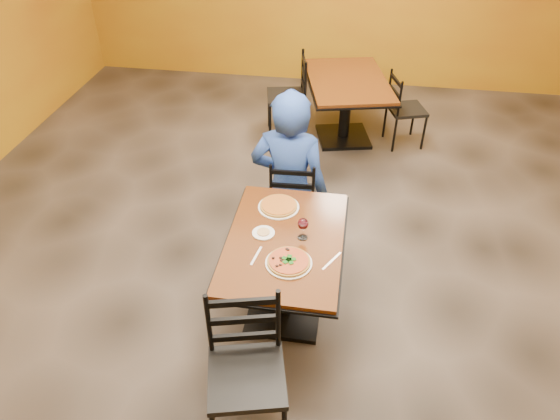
% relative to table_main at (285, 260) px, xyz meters
% --- Properties ---
extents(floor, '(7.00, 8.00, 0.01)m').
position_rel_table_main_xyz_m(floor, '(0.00, 0.50, -0.56)').
color(floor, black).
rests_on(floor, ground).
extents(table_main, '(0.83, 1.23, 0.75)m').
position_rel_table_main_xyz_m(table_main, '(0.00, 0.00, 0.00)').
color(table_main, '#5B330E').
rests_on(table_main, floor).
extents(table_second, '(1.16, 1.48, 0.75)m').
position_rel_table_main_xyz_m(table_second, '(0.29, 2.82, 0.00)').
color(table_second, '#5B330E').
rests_on(table_second, floor).
extents(chair_main_near, '(0.54, 0.54, 0.99)m').
position_rel_table_main_xyz_m(chair_main_near, '(-0.08, -0.95, -0.06)').
color(chair_main_near, black).
rests_on(chair_main_near, floor).
extents(chair_main_far, '(0.41, 0.41, 0.86)m').
position_rel_table_main_xyz_m(chair_main_far, '(-0.07, 0.95, -0.13)').
color(chair_main_far, black).
rests_on(chair_main_far, floor).
extents(chair_second_left, '(0.52, 0.52, 0.98)m').
position_rel_table_main_xyz_m(chair_second_left, '(-0.41, 2.82, -0.07)').
color(chair_second_left, black).
rests_on(chair_second_left, floor).
extents(chair_second_right, '(0.48, 0.48, 0.85)m').
position_rel_table_main_xyz_m(chair_second_right, '(0.98, 2.82, -0.13)').
color(chair_second_right, black).
rests_on(chair_second_right, floor).
extents(diner, '(0.72, 0.50, 1.42)m').
position_rel_table_main_xyz_m(diner, '(-0.11, 0.97, 0.16)').
color(diner, '#1B2697').
rests_on(diner, floor).
extents(plate_main, '(0.31, 0.31, 0.01)m').
position_rel_table_main_xyz_m(plate_main, '(0.06, -0.23, 0.20)').
color(plate_main, white).
rests_on(plate_main, table_main).
extents(pizza_main, '(0.28, 0.28, 0.02)m').
position_rel_table_main_xyz_m(pizza_main, '(0.06, -0.23, 0.21)').
color(pizza_main, maroon).
rests_on(pizza_main, plate_main).
extents(plate_far, '(0.31, 0.31, 0.01)m').
position_rel_table_main_xyz_m(plate_far, '(-0.10, 0.36, 0.20)').
color(plate_far, white).
rests_on(plate_far, table_main).
extents(pizza_far, '(0.28, 0.28, 0.02)m').
position_rel_table_main_xyz_m(pizza_far, '(-0.10, 0.36, 0.21)').
color(pizza_far, '#BF7F24').
rests_on(pizza_far, plate_far).
extents(side_plate, '(0.16, 0.16, 0.01)m').
position_rel_table_main_xyz_m(side_plate, '(-0.16, 0.04, 0.20)').
color(side_plate, white).
rests_on(side_plate, table_main).
extents(dip, '(0.09, 0.09, 0.01)m').
position_rel_table_main_xyz_m(dip, '(-0.16, 0.04, 0.21)').
color(dip, tan).
rests_on(dip, side_plate).
extents(wine_glass, '(0.08, 0.08, 0.18)m').
position_rel_table_main_xyz_m(wine_glass, '(0.12, 0.04, 0.28)').
color(wine_glass, white).
rests_on(wine_glass, table_main).
extents(fork, '(0.05, 0.19, 0.00)m').
position_rel_table_main_xyz_m(fork, '(-0.16, -0.20, 0.20)').
color(fork, silver).
rests_on(fork, table_main).
extents(knife, '(0.12, 0.19, 0.00)m').
position_rel_table_main_xyz_m(knife, '(0.34, -0.17, 0.20)').
color(knife, silver).
rests_on(knife, table_main).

